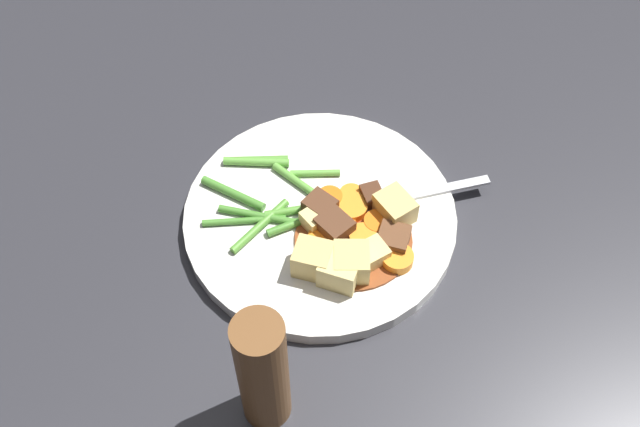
% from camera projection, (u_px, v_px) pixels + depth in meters
% --- Properties ---
extents(ground_plane, '(3.00, 3.00, 0.00)m').
position_uv_depth(ground_plane, '(320.00, 223.00, 0.80)').
color(ground_plane, '#2D2D33').
extents(dinner_plate, '(0.28, 0.28, 0.02)m').
position_uv_depth(dinner_plate, '(320.00, 218.00, 0.79)').
color(dinner_plate, white).
rests_on(dinner_plate, ground_plane).
extents(stew_sauce, '(0.12, 0.12, 0.00)m').
position_uv_depth(stew_sauce, '(353.00, 240.00, 0.77)').
color(stew_sauce, brown).
rests_on(stew_sauce, dinner_plate).
extents(carrot_slice_0, '(0.04, 0.04, 0.01)m').
position_uv_depth(carrot_slice_0, '(328.00, 198.00, 0.79)').
color(carrot_slice_0, orange).
rests_on(carrot_slice_0, dinner_plate).
extents(carrot_slice_1, '(0.04, 0.04, 0.01)m').
position_uv_depth(carrot_slice_1, '(365.00, 235.00, 0.76)').
color(carrot_slice_1, orange).
rests_on(carrot_slice_1, dinner_plate).
extents(carrot_slice_2, '(0.04, 0.04, 0.01)m').
position_uv_depth(carrot_slice_2, '(322.00, 239.00, 0.76)').
color(carrot_slice_2, orange).
rests_on(carrot_slice_2, dinner_plate).
extents(carrot_slice_3, '(0.03, 0.03, 0.01)m').
position_uv_depth(carrot_slice_3, '(377.00, 223.00, 0.77)').
color(carrot_slice_3, orange).
rests_on(carrot_slice_3, dinner_plate).
extents(carrot_slice_4, '(0.03, 0.03, 0.01)m').
position_uv_depth(carrot_slice_4, '(345.00, 223.00, 0.77)').
color(carrot_slice_4, orange).
rests_on(carrot_slice_4, dinner_plate).
extents(carrot_slice_5, '(0.03, 0.03, 0.01)m').
position_uv_depth(carrot_slice_5, '(351.00, 196.00, 0.79)').
color(carrot_slice_5, orange).
rests_on(carrot_slice_5, dinner_plate).
extents(carrot_slice_6, '(0.04, 0.04, 0.01)m').
position_uv_depth(carrot_slice_6, '(351.00, 208.00, 0.78)').
color(carrot_slice_6, orange).
rests_on(carrot_slice_6, dinner_plate).
extents(carrot_slice_7, '(0.04, 0.04, 0.01)m').
position_uv_depth(carrot_slice_7, '(396.00, 260.00, 0.75)').
color(carrot_slice_7, orange).
rests_on(carrot_slice_7, dinner_plate).
extents(potato_chunk_0, '(0.03, 0.03, 0.02)m').
position_uv_depth(potato_chunk_0, '(315.00, 219.00, 0.77)').
color(potato_chunk_0, '#E5CC7A').
rests_on(potato_chunk_0, dinner_plate).
extents(potato_chunk_1, '(0.04, 0.04, 0.03)m').
position_uv_depth(potato_chunk_1, '(313.00, 259.00, 0.74)').
color(potato_chunk_1, '#DBBC6B').
rests_on(potato_chunk_1, dinner_plate).
extents(potato_chunk_2, '(0.04, 0.04, 0.03)m').
position_uv_depth(potato_chunk_2, '(395.00, 208.00, 0.77)').
color(potato_chunk_2, '#DBBC6B').
rests_on(potato_chunk_2, dinner_plate).
extents(potato_chunk_3, '(0.05, 0.05, 0.03)m').
position_uv_depth(potato_chunk_3, '(351.00, 263.00, 0.73)').
color(potato_chunk_3, '#DBBC6B').
rests_on(potato_chunk_3, dinner_plate).
extents(potato_chunk_4, '(0.04, 0.04, 0.03)m').
position_uv_depth(potato_chunk_4, '(339.00, 271.00, 0.73)').
color(potato_chunk_4, '#E5CC7A').
rests_on(potato_chunk_4, dinner_plate).
extents(potato_chunk_5, '(0.03, 0.03, 0.02)m').
position_uv_depth(potato_chunk_5, '(373.00, 254.00, 0.75)').
color(potato_chunk_5, '#E5CC7A').
rests_on(potato_chunk_5, dinner_plate).
extents(meat_chunk_0, '(0.03, 0.03, 0.02)m').
position_uv_depth(meat_chunk_0, '(372.00, 197.00, 0.79)').
color(meat_chunk_0, '#4C2B19').
rests_on(meat_chunk_0, dinner_plate).
extents(meat_chunk_1, '(0.04, 0.04, 0.02)m').
position_uv_depth(meat_chunk_1, '(393.00, 240.00, 0.76)').
color(meat_chunk_1, brown).
rests_on(meat_chunk_1, dinner_plate).
extents(meat_chunk_2, '(0.04, 0.03, 0.02)m').
position_uv_depth(meat_chunk_2, '(334.00, 228.00, 0.76)').
color(meat_chunk_2, '#56331E').
rests_on(meat_chunk_2, dinner_plate).
extents(meat_chunk_3, '(0.03, 0.03, 0.02)m').
position_uv_depth(meat_chunk_3, '(322.00, 209.00, 0.78)').
color(meat_chunk_3, '#56331E').
rests_on(meat_chunk_3, dinner_plate).
extents(green_bean_0, '(0.06, 0.01, 0.01)m').
position_uv_depth(green_bean_0, '(295.00, 180.00, 0.81)').
color(green_bean_0, '#66AD42').
rests_on(green_bean_0, dinner_plate).
extents(green_bean_1, '(0.04, 0.04, 0.01)m').
position_uv_depth(green_bean_1, '(315.00, 173.00, 0.81)').
color(green_bean_1, '#66AD42').
rests_on(green_bean_1, dinner_plate).
extents(green_bean_2, '(0.07, 0.02, 0.01)m').
position_uv_depth(green_bean_2, '(233.00, 194.00, 0.80)').
color(green_bean_2, '#4C8E33').
rests_on(green_bean_2, dinner_plate).
extents(green_bean_3, '(0.06, 0.05, 0.01)m').
position_uv_depth(green_bean_3, '(256.00, 162.00, 0.82)').
color(green_bean_3, '#66AD42').
rests_on(green_bean_3, dinner_plate).
extents(green_bean_4, '(0.01, 0.08, 0.01)m').
position_uv_depth(green_bean_4, '(260.00, 226.00, 0.77)').
color(green_bean_4, '#599E38').
rests_on(green_bean_4, dinner_plate).
extents(green_bean_5, '(0.07, 0.04, 0.01)m').
position_uv_depth(green_bean_5, '(256.00, 215.00, 0.78)').
color(green_bean_5, '#4C8E33').
rests_on(green_bean_5, dinner_plate).
extents(green_bean_6, '(0.07, 0.06, 0.01)m').
position_uv_depth(green_bean_6, '(244.00, 221.00, 0.78)').
color(green_bean_6, '#4C8E33').
rests_on(green_bean_6, dinner_plate).
extents(green_bean_7, '(0.05, 0.05, 0.01)m').
position_uv_depth(green_bean_7, '(258.00, 160.00, 0.82)').
color(green_bean_7, '#599E38').
rests_on(green_bean_7, dinner_plate).
extents(green_bean_8, '(0.04, 0.07, 0.01)m').
position_uv_depth(green_bean_8, '(302.00, 221.00, 0.78)').
color(green_bean_8, '#4C8E33').
rests_on(green_bean_8, dinner_plate).
extents(green_bean_9, '(0.04, 0.04, 0.01)m').
position_uv_depth(green_bean_9, '(289.00, 211.00, 0.78)').
color(green_bean_9, '#599E38').
rests_on(green_bean_9, dinner_plate).
extents(fork, '(0.12, 0.15, 0.00)m').
position_uv_depth(fork, '(403.00, 197.00, 0.80)').
color(fork, silver).
rests_on(fork, dinner_plate).
extents(pepper_mill, '(0.04, 0.04, 0.15)m').
position_uv_depth(pepper_mill, '(263.00, 372.00, 0.62)').
color(pepper_mill, brown).
rests_on(pepper_mill, ground_plane).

